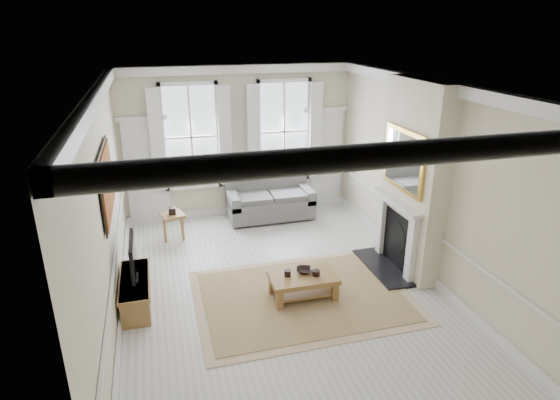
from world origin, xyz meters
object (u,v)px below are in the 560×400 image
object	(u,v)px
sofa	(270,202)
side_table	(173,219)
coffee_table	(303,280)
tv_stand	(136,292)

from	to	relation	value
sofa	side_table	bearing A→B (deg)	-166.16
coffee_table	side_table	bearing A→B (deg)	124.19
coffee_table	tv_stand	xyz separation A→B (m)	(-2.63, 0.50, -0.09)
tv_stand	sofa	bearing A→B (deg)	44.93
side_table	coffee_table	distance (m)	3.46
sofa	coffee_table	xyz separation A→B (m)	(-0.30, -3.43, -0.04)
sofa	side_table	xyz separation A→B (m)	(-2.21, -0.54, 0.07)
coffee_table	tv_stand	size ratio (longest dim) A/B	0.83
sofa	tv_stand	xyz separation A→B (m)	(-2.93, -2.93, -0.13)
sofa	tv_stand	distance (m)	4.14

